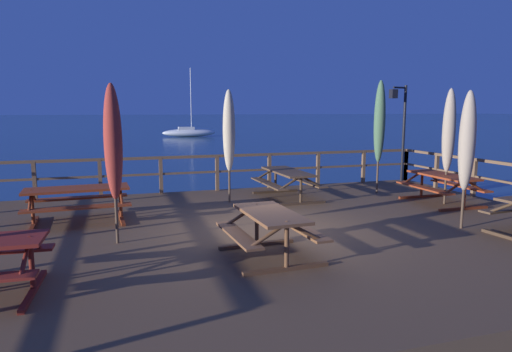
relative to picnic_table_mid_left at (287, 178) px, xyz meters
The scene contains 14 objects.
ground_plane 3.51m from the picnic_table_mid_left, 118.71° to the right, with size 600.00×600.00×0.00m, color navy.
wooden_deck 3.42m from the picnic_table_mid_left, 118.71° to the right, with size 13.61×9.56×0.61m, color brown.
railing_waterside_far 2.35m from the picnic_table_mid_left, 132.61° to the left, with size 13.41×0.10×1.09m.
picnic_table_mid_left is the anchor object (origin of this frame).
picnic_table_mid_right 5.02m from the picnic_table_mid_left, 114.55° to the right, with size 1.47×1.73×0.78m.
picnic_table_back_left 5.41m from the picnic_table_mid_left, 167.71° to the right, with size 2.20×1.52×0.78m.
picnic_table_front_right 4.03m from the picnic_table_mid_left, 27.21° to the right, with size 1.43×2.00×0.78m.
patio_umbrella_tall_front 4.77m from the picnic_table_mid_left, 60.51° to the right, with size 0.32×0.32×2.80m.
patio_umbrella_tall_mid_left 3.15m from the picnic_table_mid_left, ahead, with size 0.32×0.32×3.25m.
patio_umbrella_tall_back_left 5.54m from the picnic_table_mid_left, 146.47° to the right, with size 0.32×0.32×2.89m.
patio_umbrella_short_front 4.31m from the picnic_table_mid_left, 27.93° to the right, with size 0.32×0.32×2.96m.
patio_umbrella_short_mid 2.11m from the picnic_table_mid_left, behind, with size 0.32×0.32×2.94m.
lamp_post_hooked 4.73m from the picnic_table_mid_left, 14.70° to the left, with size 0.68×0.27×3.20m.
sailboat_distant 39.73m from the picnic_table_mid_left, 85.02° to the left, with size 6.08×2.01×7.72m.
Camera 1 is at (-2.83, -8.33, 3.02)m, focal length 31.14 mm.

